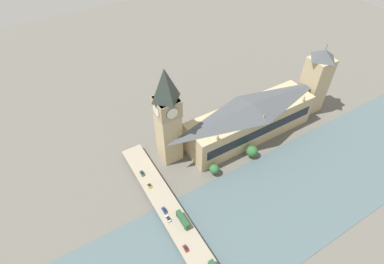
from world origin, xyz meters
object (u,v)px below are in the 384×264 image
(parliament_hall, at_px, (250,120))
(road_bridge, at_px, (194,250))
(clock_tower, at_px, (167,116))
(car_southbound_lead, at_px, (142,173))
(car_southbound_mid, at_px, (149,185))
(car_northbound_lead, at_px, (186,248))
(victoria_tower, at_px, (315,81))
(car_southbound_tail, at_px, (168,219))
(car_northbound_tail, at_px, (164,210))
(double_decker_bus_rear, at_px, (183,219))

(parliament_hall, height_order, road_bridge, parliament_hall)
(parliament_hall, relative_size, clock_tower, 1.39)
(parliament_hall, bearing_deg, car_southbound_lead, 87.53)
(road_bridge, xyz_separation_m, car_southbound_mid, (46.90, 2.71, 1.50))
(car_northbound_lead, relative_size, car_southbound_lead, 0.89)
(victoria_tower, bearing_deg, car_northbound_lead, 110.15)
(victoria_tower, distance_m, car_northbound_lead, 152.35)
(road_bridge, distance_m, car_southbound_tail, 21.81)
(car_northbound_lead, bearing_deg, car_northbound_tail, -1.74)
(car_northbound_tail, relative_size, car_southbound_lead, 1.04)
(parliament_hall, xyz_separation_m, car_northbound_lead, (-51.92, 82.41, -9.70))
(car_northbound_tail, bearing_deg, car_southbound_tail, 172.91)
(road_bridge, distance_m, car_northbound_lead, 4.31)
(car_southbound_lead, xyz_separation_m, car_southbound_mid, (-10.72, 0.13, -0.03))
(victoria_tower, relative_size, car_southbound_mid, 14.33)
(double_decker_bus_rear, xyz_separation_m, car_southbound_mid, (30.93, 5.50, -1.92))
(double_decker_bus_rear, bearing_deg, car_northbound_lead, 155.78)
(double_decker_bus_rear, distance_m, car_southbound_mid, 31.48)
(car_southbound_tail, bearing_deg, car_northbound_tail, -7.09)
(road_bridge, height_order, car_southbound_lead, car_southbound_lead)
(double_decker_bus_rear, height_order, car_northbound_tail, double_decker_bus_rear)
(road_bridge, bearing_deg, car_southbound_mid, 3.31)
(victoria_tower, distance_m, road_bridge, 150.16)
(parliament_hall, bearing_deg, clock_tower, 79.29)
(car_northbound_lead, height_order, car_southbound_mid, car_southbound_mid)
(clock_tower, relative_size, car_northbound_lead, 17.84)
(car_southbound_mid, xyz_separation_m, car_southbound_tail, (-25.41, 0.66, 0.07))
(clock_tower, distance_m, car_northbound_tail, 54.51)
(parliament_hall, height_order, clock_tower, clock_tower)
(parliament_hall, bearing_deg, victoria_tower, -89.94)
(car_northbound_tail, bearing_deg, clock_tower, -32.12)
(parliament_hall, relative_size, car_southbound_lead, 21.92)
(car_northbound_tail, distance_m, car_southbound_lead, 30.39)
(clock_tower, relative_size, double_decker_bus_rear, 6.21)
(victoria_tower, bearing_deg, parliament_hall, 90.06)
(parliament_hall, xyz_separation_m, road_bridge, (-54.10, 78.99, -11.16))
(parliament_hall, height_order, car_southbound_mid, parliament_hall)
(victoria_tower, relative_size, car_southbound_tail, 13.20)
(victoria_tower, bearing_deg, double_decker_bus_rear, 105.74)
(parliament_hall, xyz_separation_m, car_southbound_mid, (-7.20, 81.70, -9.67))
(parliament_hall, relative_size, road_bridge, 0.58)
(road_bridge, height_order, double_decker_bus_rear, double_decker_bus_rear)
(clock_tower, xyz_separation_m, car_northbound_lead, (-62.88, 24.51, -31.25))
(road_bridge, bearing_deg, clock_tower, -17.96)
(double_decker_bus_rear, bearing_deg, parliament_hall, -63.42)
(clock_tower, bearing_deg, car_southbound_lead, 107.44)
(car_southbound_mid, bearing_deg, car_northbound_lead, 179.09)
(victoria_tower, distance_m, car_southbound_tail, 146.83)
(car_northbound_tail, distance_m, car_southbound_tail, 5.79)
(car_northbound_lead, height_order, car_southbound_lead, car_southbound_lead)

